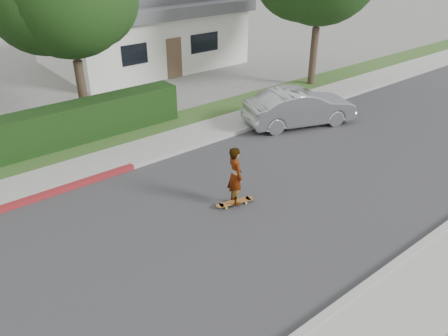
% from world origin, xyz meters
% --- Properties ---
extents(ground, '(120.00, 120.00, 0.00)m').
position_xyz_m(ground, '(0.00, 0.00, 0.00)').
color(ground, slate).
rests_on(ground, ground).
extents(road, '(60.00, 8.00, 0.01)m').
position_xyz_m(road, '(0.00, 0.00, 0.01)').
color(road, '#2D2D30').
rests_on(road, ground).
extents(curb_far, '(60.00, 0.20, 0.15)m').
position_xyz_m(curb_far, '(0.00, 4.10, 0.07)').
color(curb_far, '#9E9E99').
rests_on(curb_far, ground).
extents(sidewalk_far, '(60.00, 1.60, 0.12)m').
position_xyz_m(sidewalk_far, '(0.00, 5.00, 0.06)').
color(sidewalk_far, gray).
rests_on(sidewalk_far, ground).
extents(planting_strip, '(60.00, 1.60, 0.10)m').
position_xyz_m(planting_strip, '(0.00, 6.60, 0.05)').
color(planting_strip, '#2D4C1E').
rests_on(planting_strip, ground).
extents(house, '(10.60, 8.60, 4.30)m').
position_xyz_m(house, '(8.00, 16.00, 2.10)').
color(house, beige).
rests_on(house, ground).
extents(skateboard, '(1.19, 0.50, 0.11)m').
position_xyz_m(skateboard, '(2.23, 0.28, 0.10)').
color(skateboard, gold).
rests_on(skateboard, ground).
extents(skateboarder, '(0.57, 0.71, 1.70)m').
position_xyz_m(skateboarder, '(2.23, 0.28, 0.97)').
color(skateboarder, white).
rests_on(skateboarder, skateboard).
extents(car_silver, '(4.75, 2.97, 1.48)m').
position_xyz_m(car_silver, '(8.12, 3.28, 0.74)').
color(car_silver, '#A6A7AD').
rests_on(car_silver, ground).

